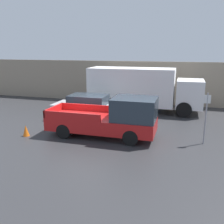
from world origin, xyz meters
The scene contains 8 objects.
ground_plane centered at (0.00, 0.00, 0.00)m, with size 60.00×60.00×0.00m, color #2D2D30.
building_wall centered at (0.00, 7.82, 1.75)m, with size 28.00×0.15×3.50m.
pickup_truck centered at (1.97, -0.84, 0.99)m, with size 5.65×2.09×2.15m.
car centered at (-0.50, 1.96, 0.83)m, with size 4.34×1.92×1.61m.
delivery_truck centered at (2.44, 5.21, 1.72)m, with size 8.13×2.38×3.14m.
parking_sign centered at (6.54, -0.58, 1.41)m, with size 0.30×0.07×2.51m.
newspaper_box centered at (3.29, 7.50, 0.55)m, with size 0.45×0.40×1.11m.
traffic_cone centered at (-2.43, -1.99, 0.29)m, with size 0.34×0.34×0.58m.
Camera 1 is at (5.42, -12.77, 4.50)m, focal length 40.00 mm.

